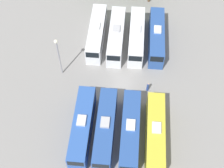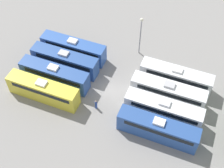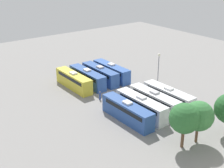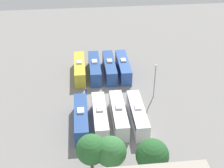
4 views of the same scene
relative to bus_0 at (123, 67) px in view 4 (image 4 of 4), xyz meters
name	(u,v)px [view 4 (image 4 of 4)]	position (x,y,z in m)	size (l,w,h in m)	color
ground_plane	(105,96)	(5.01, 8.95, -1.82)	(114.69, 114.69, 0.00)	gray
bus_0	(123,67)	(0.00, 0.00, 0.00)	(2.46, 11.53, 3.66)	#2D56A8
bus_1	(110,67)	(3.19, -0.03, 0.00)	(2.46, 11.53, 3.66)	#284C93
bus_2	(95,68)	(6.64, -0.10, 0.00)	(2.46, 11.53, 3.66)	#284C93
bus_3	(80,68)	(10.07, -0.22, 0.00)	(2.46, 11.53, 3.66)	gold
bus_4	(137,114)	(-0.13, 18.13, 0.00)	(2.46, 11.53, 3.66)	silver
bus_5	(119,114)	(3.30, 17.78, 0.00)	(2.46, 11.53, 3.66)	silver
bus_6	(100,116)	(6.76, 18.00, 0.00)	(2.46, 11.53, 3.66)	silver
bus_7	(81,118)	(10.17, 18.17, 0.00)	(2.46, 11.53, 3.66)	#284C93
worker_person	(86,92)	(8.98, 8.13, -0.99)	(0.36, 0.36, 1.77)	navy
light_pole	(155,75)	(-4.94, 10.37, 3.41)	(0.60, 0.60, 7.68)	gray
tree_0	(152,155)	(0.19, 31.27, 2.74)	(4.85, 4.85, 7.00)	brown
tree_1	(111,152)	(5.99, 29.87, 2.69)	(4.62, 4.62, 6.84)	brown
tree_2	(91,150)	(8.81, 29.48, 3.04)	(4.57, 4.57, 7.16)	brown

